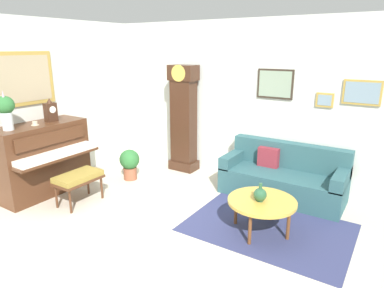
{
  "coord_description": "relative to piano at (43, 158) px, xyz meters",
  "views": [
    {
      "loc": [
        2.62,
        -3.1,
        2.33
      ],
      "look_at": [
        -0.13,
        1.18,
        0.86
      ],
      "focal_mm": 31.48,
      "sensor_mm": 36.0,
      "label": 1
    }
  ],
  "objects": [
    {
      "name": "ground_plane",
      "position": [
        2.23,
        0.04,
        -0.64
      ],
      "size": [
        6.4,
        6.0,
        0.1
      ],
      "primitive_type": "cube",
      "color": "beige"
    },
    {
      "name": "wall_left",
      "position": [
        -0.37,
        0.04,
        0.82
      ],
      "size": [
        0.13,
        4.9,
        2.8
      ],
      "color": "silver",
      "rests_on": "ground_plane"
    },
    {
      "name": "wall_back",
      "position": [
        2.25,
        2.44,
        0.81
      ],
      "size": [
        5.3,
        0.13,
        2.8
      ],
      "color": "silver",
      "rests_on": "ground_plane"
    },
    {
      "name": "area_rug",
      "position": [
        3.53,
        0.89,
        -0.59
      ],
      "size": [
        2.1,
        1.5,
        0.01
      ],
      "primitive_type": "cube",
      "color": "navy",
      "rests_on": "ground_plane"
    },
    {
      "name": "piano",
      "position": [
        0.0,
        0.0,
        0.0
      ],
      "size": [
        0.87,
        1.44,
        1.16
      ],
      "color": "#4C2B19",
      "rests_on": "ground_plane"
    },
    {
      "name": "piano_bench",
      "position": [
        0.8,
        0.03,
        -0.18
      ],
      "size": [
        0.42,
        0.7,
        0.48
      ],
      "color": "#4C2B19",
      "rests_on": "ground_plane"
    },
    {
      "name": "grandfather_clock",
      "position": [
        1.31,
        2.16,
        0.37
      ],
      "size": [
        0.52,
        0.34,
        2.03
      ],
      "color": "#3D2316",
      "rests_on": "ground_plane"
    },
    {
      "name": "couch",
      "position": [
        3.35,
        1.99,
        -0.28
      ],
      "size": [
        1.9,
        0.8,
        0.84
      ],
      "color": "#2D565B",
      "rests_on": "ground_plane"
    },
    {
      "name": "coffee_table",
      "position": [
        3.47,
        0.75,
        -0.17
      ],
      "size": [
        0.88,
        0.88,
        0.45
      ],
      "color": "gold",
      "rests_on": "ground_plane"
    },
    {
      "name": "mantel_clock",
      "position": [
        0.0,
        0.24,
        0.74
      ],
      "size": [
        0.13,
        0.18,
        0.38
      ],
      "color": "#3D2316",
      "rests_on": "piano"
    },
    {
      "name": "flower_vase",
      "position": [
        0.0,
        -0.48,
        0.89
      ],
      "size": [
        0.26,
        0.26,
        0.58
      ],
      "color": "silver",
      "rests_on": "piano"
    },
    {
      "name": "teacup",
      "position": [
        0.04,
        -0.08,
        0.6
      ],
      "size": [
        0.12,
        0.12,
        0.06
      ],
      "color": "beige",
      "rests_on": "piano"
    },
    {
      "name": "green_jug",
      "position": [
        3.46,
        0.71,
        -0.06
      ],
      "size": [
        0.17,
        0.17,
        0.24
      ],
      "color": "#234C33",
      "rests_on": "coffee_table"
    },
    {
      "name": "potted_plant",
      "position": [
        0.78,
        1.19,
        -0.27
      ],
      "size": [
        0.36,
        0.36,
        0.56
      ],
      "color": "#935138",
      "rests_on": "ground_plane"
    }
  ]
}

